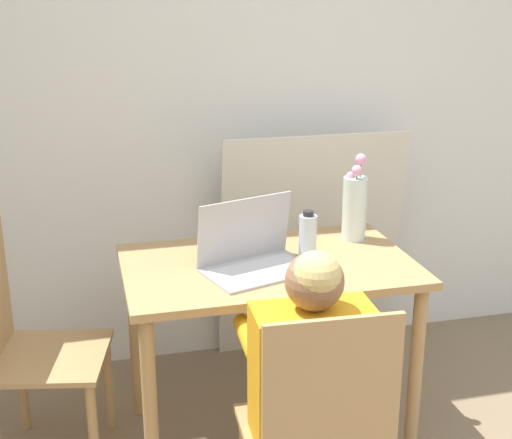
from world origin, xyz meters
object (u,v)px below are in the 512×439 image
at_px(chair_spare, 29,347).
at_px(flower_vase, 355,205).
at_px(laptop, 253,253).
at_px(water_bottle, 308,237).
at_px(person_seated, 308,366).
at_px(chair_occupied, 317,438).

relative_size(chair_spare, flower_vase, 2.59).
xyz_separation_m(laptop, water_bottle, (0.21, 0.03, 0.03)).
relative_size(chair_spare, person_seated, 0.89).
bearing_deg(person_seated, chair_spare, -35.14).
bearing_deg(water_bottle, laptop, -172.27).
height_order(chair_occupied, flower_vase, flower_vase).
bearing_deg(chair_occupied, chair_spare, -40.07).
bearing_deg(flower_vase, person_seated, -120.44).
height_order(laptop, flower_vase, flower_vase).
xyz_separation_m(chair_occupied, flower_vase, (0.43, 0.84, 0.42)).
relative_size(flower_vase, water_bottle, 1.81).
bearing_deg(laptop, person_seated, -103.06).
height_order(chair_occupied, person_seated, person_seated).
height_order(person_seated, flower_vase, flower_vase).
height_order(chair_occupied, laptop, laptop).
bearing_deg(chair_occupied, water_bottle, -102.47).
xyz_separation_m(chair_occupied, water_bottle, (0.18, 0.67, 0.37)).
height_order(chair_spare, laptop, laptop).
bearing_deg(flower_vase, water_bottle, -144.84).
xyz_separation_m(chair_spare, water_bottle, (1.02, -0.11, 0.37)).
height_order(chair_occupied, chair_spare, same).
relative_size(laptop, water_bottle, 2.27).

